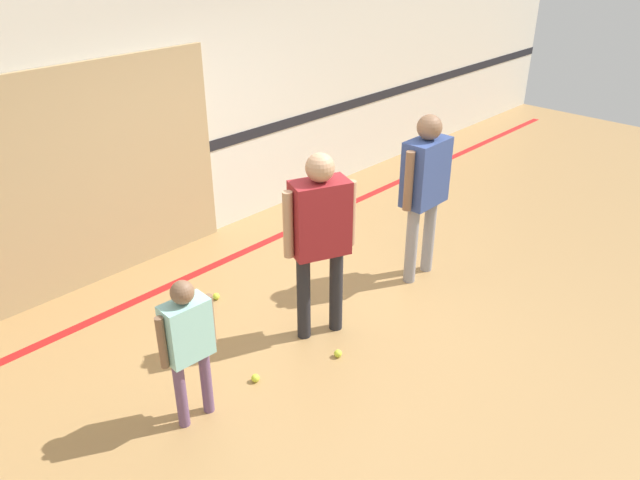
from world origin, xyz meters
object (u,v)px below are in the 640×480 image
at_px(racket_spare_on_floor, 197,303).
at_px(tennis_ball_by_spare_racket, 216,296).
at_px(tennis_ball_near_instructor, 338,353).
at_px(tennis_ball_stray_left, 255,378).
at_px(person_student_right, 425,181).
at_px(person_instructor, 320,228).
at_px(person_student_left, 188,337).

height_order(racket_spare_on_floor, tennis_ball_by_spare_racket, tennis_ball_by_spare_racket).
distance_m(tennis_ball_near_instructor, tennis_ball_by_spare_racket, 1.45).
distance_m(tennis_ball_near_instructor, tennis_ball_stray_left, 0.73).
height_order(person_student_right, tennis_ball_stray_left, person_student_right).
height_order(tennis_ball_by_spare_racket, tennis_ball_stray_left, same).
xyz_separation_m(racket_spare_on_floor, tennis_ball_by_spare_racket, (0.18, -0.07, 0.02)).
height_order(racket_spare_on_floor, tennis_ball_near_instructor, tennis_ball_near_instructor).
xyz_separation_m(person_student_right, tennis_ball_stray_left, (-2.24, -0.04, -1.01)).
bearing_deg(tennis_ball_near_instructor, racket_spare_on_floor, 102.60).
xyz_separation_m(racket_spare_on_floor, tennis_ball_stray_left, (-0.35, -1.24, 0.02)).
relative_size(person_student_right, tennis_ball_by_spare_racket, 25.55).
bearing_deg(person_student_right, person_instructor, -2.64).
height_order(person_instructor, person_student_left, person_instructor).
relative_size(tennis_ball_near_instructor, tennis_ball_by_spare_racket, 1.00).
bearing_deg(tennis_ball_stray_left, person_student_right, 0.98).
height_order(person_instructor, racket_spare_on_floor, person_instructor).
height_order(person_student_right, tennis_ball_near_instructor, person_student_right).
bearing_deg(person_student_right, tennis_ball_by_spare_racket, -34.02).
bearing_deg(tennis_ball_near_instructor, person_student_right, 11.01).
bearing_deg(person_student_right, tennis_ball_stray_left, 0.47).
bearing_deg(racket_spare_on_floor, person_instructor, -158.46).
distance_m(racket_spare_on_floor, tennis_ball_by_spare_racket, 0.20).
bearing_deg(tennis_ball_by_spare_racket, tennis_ball_near_instructor, -83.84).
height_order(person_student_left, tennis_ball_by_spare_racket, person_student_left).
relative_size(person_student_left, tennis_ball_stray_left, 17.73).
bearing_deg(racket_spare_on_floor, tennis_ball_near_instructor, -169.04).
bearing_deg(tennis_ball_stray_left, racket_spare_on_floor, 74.48).
xyz_separation_m(person_instructor, tennis_ball_stray_left, (-0.84, -0.09, -1.00)).
height_order(person_student_left, racket_spare_on_floor, person_student_left).
bearing_deg(tennis_ball_near_instructor, person_instructor, 66.26).
height_order(person_student_left, tennis_ball_near_instructor, person_student_left).
bearing_deg(person_instructor, person_student_left, -153.74).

